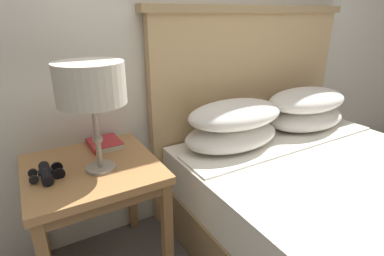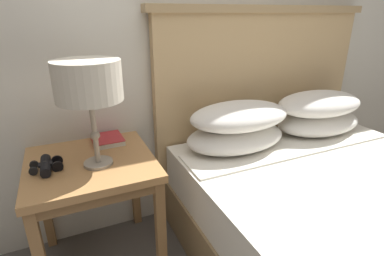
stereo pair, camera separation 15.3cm
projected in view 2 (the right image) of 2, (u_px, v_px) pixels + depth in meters
name	position (u px, v px, depth m)	size (l,w,h in m)	color
wall_back	(162.00, 7.00, 1.62)	(8.00, 0.06, 2.60)	beige
nightstand	(92.00, 175.00, 1.45)	(0.58, 0.58, 0.62)	#AD7A47
bed	(343.00, 213.00, 1.51)	(1.53, 1.80, 1.32)	olive
table_lamp	(88.00, 83.00, 1.24)	(0.28, 0.28, 0.47)	gray
book_on_nightstand	(107.00, 140.00, 1.61)	(0.16, 0.18, 0.03)	silver
binoculars_pair	(46.00, 166.00, 1.32)	(0.14, 0.16, 0.05)	black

